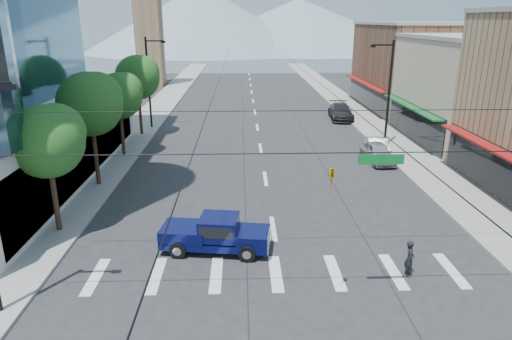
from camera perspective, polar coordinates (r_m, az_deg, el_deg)
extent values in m
plane|color=#28282B|center=(19.21, 3.45, -15.09)|extent=(160.00, 160.00, 0.00)
cube|color=gray|center=(57.87, -12.27, 7.44)|extent=(4.00, 120.00, 0.15)
cube|color=gray|center=(58.55, 11.72, 7.60)|extent=(4.00, 120.00, 0.15)
cube|color=tan|center=(45.85, 26.64, 8.79)|extent=(12.00, 14.00, 9.00)
cube|color=brown|center=(60.26, 19.61, 11.97)|extent=(12.00, 18.00, 10.00)
cube|color=#8C6B4C|center=(79.38, -13.24, 16.71)|extent=(4.00, 4.00, 18.00)
cone|color=gray|center=(166.50, -6.84, 18.32)|extent=(80.00, 80.00, 22.00)
cone|color=gray|center=(177.30, 5.38, 17.71)|extent=(90.00, 90.00, 18.00)
cylinder|color=black|center=(25.35, -23.94, -2.43)|extent=(0.28, 0.28, 4.55)
sphere|color=#1A4A18|center=(24.62, -24.71, 3.24)|extent=(3.64, 3.64, 3.64)
sphere|color=#1A4A18|center=(24.65, -23.72, 4.35)|extent=(2.86, 2.86, 2.86)
cylinder|color=black|center=(31.53, -19.48, 2.52)|extent=(0.28, 0.28, 5.11)
sphere|color=#1A4A18|center=(30.92, -20.05, 7.73)|extent=(4.09, 4.09, 4.09)
sphere|color=#1A4A18|center=(31.02, -19.26, 8.60)|extent=(3.21, 3.21, 3.21)
cylinder|color=black|center=(38.12, -16.42, 4.99)|extent=(0.28, 0.28, 4.55)
sphere|color=#1A4A18|center=(37.64, -16.78, 8.84)|extent=(3.64, 3.64, 3.64)
sphere|color=#1A4A18|center=(37.77, -16.13, 9.54)|extent=(2.86, 2.86, 2.86)
cylinder|color=black|center=(44.74, -14.31, 7.42)|extent=(0.28, 0.28, 5.11)
sphere|color=#1A4A18|center=(44.31, -14.61, 11.13)|extent=(4.09, 4.09, 4.09)
sphere|color=#1A4A18|center=(44.47, -14.06, 11.71)|extent=(3.21, 3.21, 3.21)
cylinder|color=black|center=(15.67, 4.20, 2.09)|extent=(21.60, 0.04, 0.04)
imported|color=gold|center=(16.22, 9.40, -1.45)|extent=(0.16, 0.20, 1.00)
cube|color=#0C6626|center=(16.39, 15.38, 1.28)|extent=(1.60, 0.06, 0.35)
cylinder|color=black|center=(47.26, -13.27, 10.45)|extent=(0.20, 0.20, 9.00)
cube|color=black|center=(46.74, -12.52, 15.48)|extent=(1.80, 0.12, 0.12)
cube|color=black|center=(46.61, -11.51, 15.41)|extent=(0.40, 0.25, 0.18)
cylinder|color=black|center=(40.41, 16.27, 8.95)|extent=(0.20, 0.20, 9.00)
cube|color=black|center=(39.73, 15.53, 14.83)|extent=(1.80, 0.12, 0.12)
cube|color=black|center=(39.51, 14.38, 14.76)|extent=(0.40, 0.25, 0.18)
cube|color=#080C3F|center=(22.11, -5.08, -8.82)|extent=(5.30, 2.51, 0.32)
cube|color=#080C3F|center=(21.70, -0.36, -8.20)|extent=(1.70, 1.94, 0.51)
cube|color=#080C3F|center=(21.75, -4.65, -7.11)|extent=(1.97, 1.93, 1.02)
cube|color=black|center=(21.71, -4.65, -6.89)|extent=(1.79, 1.93, 0.56)
cube|color=#080C3F|center=(22.24, -8.90, -7.62)|extent=(2.36, 2.12, 0.60)
cube|color=silver|center=(21.81, 1.60, -9.16)|extent=(0.34, 1.76, 0.32)
cube|color=silver|center=(22.70, -11.48, -8.39)|extent=(0.34, 1.76, 0.28)
cylinder|color=black|center=(21.17, -1.12, -10.42)|extent=(0.81, 0.38, 0.78)
cylinder|color=black|center=(22.72, -0.59, -8.30)|extent=(0.81, 0.38, 0.78)
cylinder|color=black|center=(21.76, -9.76, -9.87)|extent=(0.81, 0.38, 0.78)
cylinder|color=black|center=(23.27, -8.63, -7.85)|extent=(0.81, 0.38, 0.78)
imported|color=black|center=(20.99, 18.65, -10.41)|extent=(0.51, 0.67, 1.64)
imported|color=#A2A3A7|center=(36.61, 14.98, 2.14)|extent=(2.05, 4.59, 1.53)
imported|color=white|center=(38.46, 14.88, 2.79)|extent=(1.81, 4.28, 1.37)
imported|color=#29292B|center=(51.79, 10.54, 7.18)|extent=(2.84, 6.04, 1.70)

